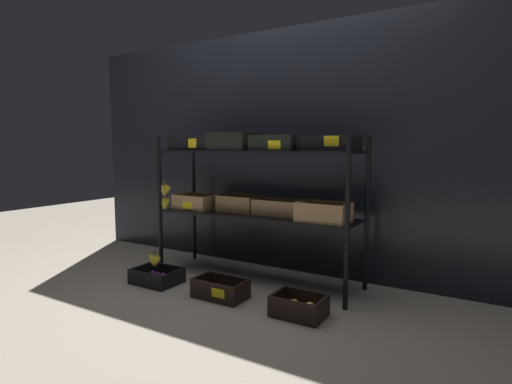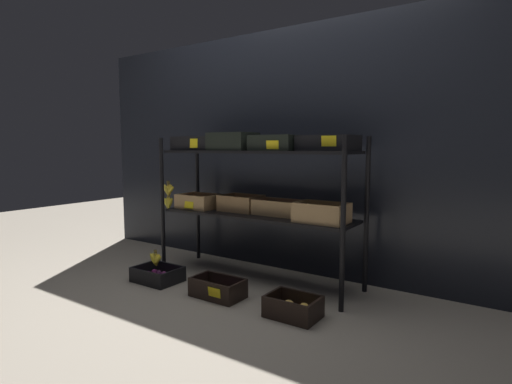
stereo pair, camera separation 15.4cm
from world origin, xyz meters
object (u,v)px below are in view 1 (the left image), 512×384
crate_ground_plum (157,278)px  banana_bunch_loose (155,261)px  crate_ground_left_plum (220,291)px  crate_ground_apple_gold (299,308)px  display_rack (256,181)px

crate_ground_plum → banana_bunch_loose: 0.13m
crate_ground_plum → crate_ground_left_plum: 0.57m
crate_ground_left_plum → banana_bunch_loose: banana_bunch_loose is taller
crate_ground_apple_gold → banana_bunch_loose: (-1.16, 0.00, 0.11)m
crate_ground_left_plum → crate_ground_apple_gold: 0.57m
crate_ground_plum → banana_bunch_loose: size_ratio=2.50×
banana_bunch_loose → crate_ground_apple_gold: bearing=-0.2°
display_rack → crate_ground_plum: bearing=-142.8°
display_rack → banana_bunch_loose: size_ratio=12.34×
display_rack → crate_ground_plum: display_rack is taller
crate_ground_plum → display_rack: bearing=37.2°
crate_ground_plum → crate_ground_apple_gold: crate_ground_apple_gold is taller
crate_ground_plum → banana_bunch_loose: banana_bunch_loose is taller
crate_ground_apple_gold → crate_ground_left_plum: bearing=179.7°
crate_ground_plum → crate_ground_left_plum: (0.57, 0.00, 0.01)m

